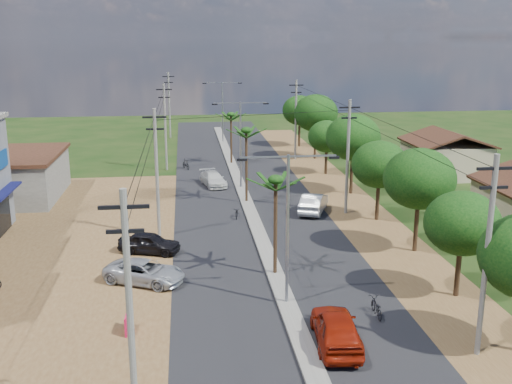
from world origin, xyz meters
TOP-DOWN VIEW (x-y plane):
  - ground at (0.00, 0.00)m, footprint 160.00×160.00m
  - road at (0.00, 15.00)m, footprint 12.00×110.00m
  - median at (0.00, 18.00)m, footprint 1.00×90.00m
  - dirt_lot_west at (-15.00, 8.00)m, footprint 18.00×46.00m
  - dirt_shoulder_east at (8.50, 15.00)m, footprint 5.00×90.00m
  - house_east_far at (21.00, 28.00)m, footprint 7.60×7.50m
  - tree_east_b at (9.30, 0.00)m, footprint 4.00×4.00m
  - tree_east_c at (9.70, 7.00)m, footprint 4.60×4.60m
  - tree_east_d at (9.40, 14.00)m, footprint 4.20×4.20m
  - tree_east_e at (9.60, 22.00)m, footprint 4.80×4.80m
  - tree_east_f at (9.20, 30.00)m, footprint 3.80×3.80m
  - tree_east_g at (9.80, 38.00)m, footprint 5.00×5.00m
  - tree_east_h at (9.50, 46.00)m, footprint 4.40×4.40m
  - palm_median_near at (0.00, 4.00)m, footprint 2.00×2.00m
  - palm_median_mid at (0.00, 20.00)m, footprint 2.00×2.00m
  - palm_median_far at (0.00, 36.00)m, footprint 2.00×2.00m
  - streetlight_near at (0.00, 0.00)m, footprint 5.10×0.18m
  - streetlight_mid at (0.00, 25.00)m, footprint 5.10×0.18m
  - streetlight_far at (0.00, 50.00)m, footprint 5.10×0.18m
  - utility_pole_w_a at (-7.00, -10.00)m, footprint 1.60×0.24m
  - utility_pole_w_b at (-7.00, 12.00)m, footprint 1.60×0.24m
  - utility_pole_w_c at (-7.00, 34.00)m, footprint 1.60×0.24m
  - utility_pole_w_d at (-7.00, 55.00)m, footprint 1.60×0.24m
  - utility_pole_e_a at (7.50, -6.00)m, footprint 1.60×0.24m
  - utility_pole_e_b at (7.50, 16.00)m, footprint 1.60×0.24m
  - utility_pole_e_c at (7.50, 38.00)m, footprint 1.60×0.24m
  - car_red_near at (1.50, -4.50)m, footprint 2.39×5.01m
  - car_silver_mid at (5.00, 16.53)m, footprint 3.30×4.97m
  - car_white_far at (-2.49, 26.32)m, footprint 2.73×4.67m
  - car_parked_silver at (-7.51, 3.77)m, footprint 5.09×3.91m
  - car_parked_dark at (-7.50, 8.66)m, footprint 4.28×2.74m
  - moto_rider_east at (4.24, -1.87)m, footprint 0.67×1.76m
  - moto_rider_west_a at (-1.20, 15.75)m, footprint 0.70×1.58m
  - moto_rider_west_b at (-5.00, 34.03)m, footprint 1.12×1.83m
  - roadside_sign at (-8.00, -2.13)m, footprint 0.13×1.16m

SIDE VIEW (x-z plane):
  - ground at x=0.00m, z-range 0.00..0.00m
  - dirt_shoulder_east at x=8.50m, z-range 0.00..0.03m
  - dirt_lot_west at x=-15.00m, z-range 0.00..0.04m
  - road at x=0.00m, z-range 0.00..0.04m
  - median at x=0.00m, z-range 0.00..0.18m
  - moto_rider_west_a at x=-1.20m, z-range 0.00..0.81m
  - moto_rider_east at x=4.24m, z-range 0.00..0.91m
  - roadside_sign at x=-8.00m, z-range 0.00..0.96m
  - moto_rider_west_b at x=-5.00m, z-range 0.00..1.07m
  - car_white_far at x=-2.49m, z-range 0.00..1.27m
  - car_parked_silver at x=-7.51m, z-range 0.00..1.29m
  - car_parked_dark at x=-7.50m, z-range 0.00..1.36m
  - car_silver_mid at x=5.00m, z-range 0.00..1.55m
  - car_red_near at x=1.50m, z-range 0.00..1.65m
  - house_east_far at x=21.00m, z-range 0.09..4.69m
  - tree_east_f at x=9.20m, z-range 1.13..6.64m
  - tree_east_b at x=9.30m, z-range 1.20..7.03m
  - tree_east_d at x=9.40m, z-range 1.27..7.41m
  - tree_east_h at x=9.50m, z-range 1.38..7.90m
  - utility_pole_w_a at x=-7.00m, z-range 0.26..9.26m
  - utility_pole_w_b at x=-7.00m, z-range 0.26..9.26m
  - utility_pole_w_c at x=-7.00m, z-range 0.26..9.26m
  - utility_pole_w_d at x=-7.00m, z-range 0.26..9.26m
  - utility_pole_e_a at x=7.50m, z-range 0.26..9.26m
  - utility_pole_e_b at x=7.50m, z-range 0.26..9.26m
  - utility_pole_e_c at x=7.50m, z-range 0.26..9.26m
  - streetlight_near at x=0.00m, z-range 0.79..8.79m
  - streetlight_mid at x=0.00m, z-range 0.79..8.79m
  - streetlight_far at x=0.00m, z-range 0.79..8.79m
  - tree_east_c at x=9.70m, z-range 1.45..8.28m
  - tree_east_e at x=9.60m, z-range 1.52..8.66m
  - tree_east_g at x=9.80m, z-range 1.55..8.93m
  - palm_median_far at x=0.00m, z-range 2.34..8.19m
  - palm_median_near at x=0.00m, z-range 2.46..8.61m
  - palm_median_mid at x=0.00m, z-range 2.62..9.17m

